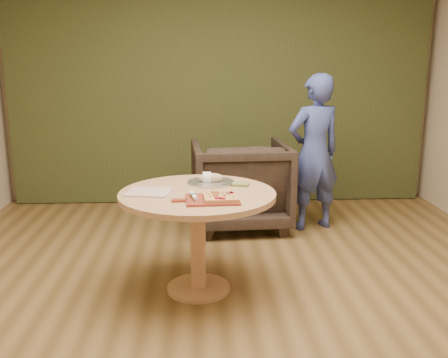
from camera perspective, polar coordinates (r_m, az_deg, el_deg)
name	(u,v)px	position (r m, az deg, el deg)	size (l,w,h in m)	color
room_shell	(239,105)	(2.95, 1.76, 8.44)	(5.04, 6.04, 2.84)	olive
curtain	(219,83)	(5.84, -0.53, 10.93)	(4.80, 0.14, 2.78)	#303618
pedestal_table	(198,211)	(3.56, -3.04, -3.68)	(1.11, 1.11, 0.75)	tan
pizza_paddle	(211,200)	(3.30, -1.53, -2.37)	(0.45, 0.30, 0.01)	maroon
flatbread_pizza	(221,197)	(3.29, -0.40, -2.06)	(0.23, 0.23, 0.04)	#DE9B56
cutlery_roll	(194,196)	(3.32, -3.49, -1.92)	(0.06, 0.20, 0.03)	white
newspaper	(149,192)	(3.54, -8.58, -1.49)	(0.30, 0.25, 0.01)	silver
serving_tray	(211,182)	(3.76, -1.52, -0.39)	(0.36, 0.36, 0.02)	silver
bread_roll	(210,178)	(3.75, -1.66, 0.14)	(0.19, 0.09, 0.09)	tan
green_packet	(241,184)	(3.70, 1.90, -0.60)	(0.12, 0.10, 0.02)	#53622C
armchair	(240,180)	(5.02, 1.84, -0.10)	(0.94, 0.88, 0.97)	black
person_standing	(314,153)	(4.97, 10.25, 2.95)	(0.56, 0.37, 1.54)	#3B4991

